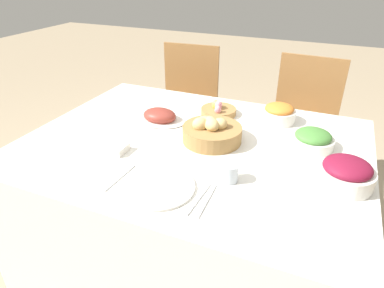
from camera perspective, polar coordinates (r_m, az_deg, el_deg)
name	(u,v)px	position (r m, az deg, el deg)	size (l,w,h in m)	color
ground_plane	(193,257)	(2.02, 0.23, -18.26)	(12.00, 12.00, 0.00)	tan
dining_table	(193,205)	(1.77, 0.25, -10.15)	(1.53, 1.16, 0.73)	silver
chair_far_left	(186,106)	(2.57, -1.03, 6.43)	(0.45, 0.45, 0.93)	olive
chair_far_right	(301,124)	(2.38, 17.68, 3.12)	(0.45, 0.45, 0.93)	olive
bread_basket	(211,132)	(1.56, 3.24, 2.09)	(0.27, 0.27, 0.12)	#9E7542
egg_basket	(218,110)	(1.85, 4.37, 5.67)	(0.19, 0.19, 0.08)	#9E7542
ham_platter	(160,117)	(1.77, -5.40, 4.58)	(0.27, 0.19, 0.07)	silver
green_salad_bowl	(313,139)	(1.61, 19.47, 0.76)	(0.19, 0.19, 0.08)	silver
beet_salad_bowl	(346,173)	(1.38, 24.29, -4.47)	(0.21, 0.21, 0.11)	silver
carrot_bowl	(279,113)	(1.81, 14.26, 5.00)	(0.17, 0.17, 0.10)	silver
dinner_plate	(157,187)	(1.27, -5.77, -7.16)	(0.28, 0.28, 0.01)	silver
fork	(120,178)	(1.35, -11.93, -5.52)	(0.02, 0.20, 0.00)	silver
knife	(199,199)	(1.21, 1.13, -9.07)	(0.02, 0.20, 0.00)	silver
spoon	(207,201)	(1.21, 2.47, -9.41)	(0.02, 0.20, 0.00)	silver
drinking_cup	(229,173)	(1.30, 6.24, -4.78)	(0.07, 0.07, 0.07)	silver
butter_dish	(111,147)	(1.53, -13.27, -0.55)	(0.14, 0.09, 0.03)	silver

